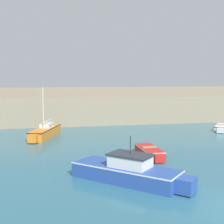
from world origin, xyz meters
TOP-DOWN VIEW (x-y plane):
  - quay_seawall at (0.00, 42.07)m, footprint 120.00×40.00m
  - dinghy_red_0 at (-1.16, 8.82)m, footprint 1.15×3.74m
  - motorboat_blue_2 at (-3.82, 4.12)m, footprint 5.37×5.26m
  - sailboat_orange_3 at (-7.94, 17.10)m, footprint 2.88×5.74m
  - dinghy_white_4 at (9.09, 17.01)m, footprint 3.05×3.64m

SIDE VIEW (x-z plane):
  - dinghy_white_4 at x=9.09m, z-range -0.01..0.56m
  - dinghy_red_0 at x=-1.16m, z-range -0.01..0.60m
  - sailboat_orange_3 at x=-7.94m, z-range -1.69..2.62m
  - motorboat_blue_2 at x=-3.82m, z-range -0.63..1.69m
  - quay_seawall at x=0.00m, z-range 0.00..3.00m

